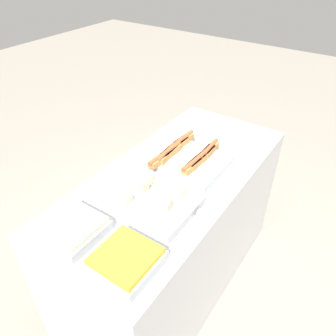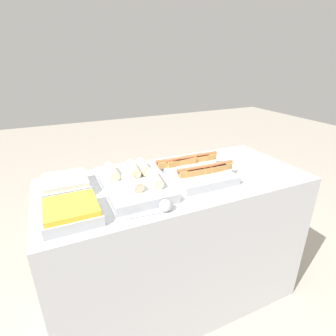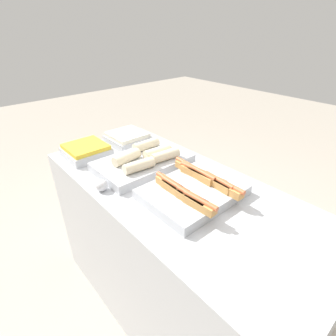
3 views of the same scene
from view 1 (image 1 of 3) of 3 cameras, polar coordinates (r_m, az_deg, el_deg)
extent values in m
plane|color=#ADA393|center=(2.48, 0.79, -18.59)|extent=(12.00, 12.00, 0.00)
cube|color=#B7BABF|center=(2.11, 0.89, -11.28)|extent=(1.58, 0.71, 0.93)
cube|color=#B7BABF|center=(1.87, 3.06, 1.27)|extent=(0.34, 0.44, 0.05)
cube|color=tan|center=(1.76, 4.19, 0.41)|extent=(0.15, 0.05, 0.04)
cylinder|color=#CC6038|center=(1.74, 4.22, 0.95)|extent=(0.17, 0.03, 0.02)
cube|color=tan|center=(1.97, 2.84, 4.90)|extent=(0.15, 0.05, 0.04)
cylinder|color=#CC6038|center=(1.96, 2.86, 5.40)|extent=(0.17, 0.03, 0.02)
cube|color=tan|center=(1.93, 1.95, 4.21)|extent=(0.15, 0.05, 0.04)
cylinder|color=#CC6038|center=(1.92, 1.97, 4.72)|extent=(0.17, 0.03, 0.02)
cube|color=tan|center=(1.86, 6.71, 2.60)|extent=(0.15, 0.05, 0.04)
cylinder|color=#CC6038|center=(1.85, 6.75, 3.12)|extent=(0.17, 0.03, 0.02)
cube|color=tan|center=(1.90, 7.35, 3.21)|extent=(0.15, 0.05, 0.04)
cylinder|color=#CC6038|center=(1.89, 7.39, 3.72)|extent=(0.17, 0.03, 0.02)
cube|color=tan|center=(1.86, 0.47, 2.83)|extent=(0.15, 0.05, 0.04)
cylinder|color=#CC6038|center=(1.85, 0.48, 3.35)|extent=(0.17, 0.03, 0.02)
cube|color=tan|center=(1.80, -1.50, 1.42)|extent=(0.15, 0.05, 0.04)
cylinder|color=#CC6038|center=(1.78, -1.51, 1.95)|extent=(0.17, 0.03, 0.02)
cube|color=tan|center=(1.79, 5.01, 1.05)|extent=(0.15, 0.05, 0.04)
cylinder|color=#CC6038|center=(1.77, 5.05, 1.59)|extent=(0.17, 0.02, 0.02)
cube|color=tan|center=(1.90, 1.18, 3.60)|extent=(0.15, 0.05, 0.04)
cylinder|color=#CC6038|center=(1.89, 1.19, 4.12)|extent=(0.17, 0.03, 0.02)
cube|color=tan|center=(1.83, -0.39, 2.17)|extent=(0.15, 0.06, 0.04)
cylinder|color=#CC6038|center=(1.82, -0.39, 2.70)|extent=(0.17, 0.04, 0.02)
cube|color=#B7BABF|center=(1.62, -4.29, -5.25)|extent=(0.32, 0.52, 0.05)
cylinder|color=beige|center=(1.60, 0.28, -3.29)|extent=(0.07, 0.17, 0.05)
cylinder|color=beige|center=(1.68, -4.72, -1.10)|extent=(0.07, 0.17, 0.05)
cylinder|color=beige|center=(1.64, -6.00, -2.24)|extent=(0.07, 0.17, 0.05)
cylinder|color=beige|center=(1.52, -2.41, -5.60)|extent=(0.07, 0.17, 0.05)
cylinder|color=beige|center=(1.58, -9.05, -4.34)|extent=(0.06, 0.17, 0.05)
cube|color=#B7BABF|center=(1.36, -7.26, -15.92)|extent=(0.24, 0.24, 0.05)
cube|color=gold|center=(1.33, -7.39, -14.94)|extent=(0.22, 0.22, 0.02)
cube|color=#B7BABF|center=(1.52, -16.04, -10.37)|extent=(0.24, 0.24, 0.05)
cube|color=silver|center=(1.49, -16.27, -9.39)|extent=(0.22, 0.22, 0.02)
cylinder|color=silver|center=(1.49, 4.18, -10.72)|extent=(0.19, 0.03, 0.01)
sphere|color=silver|center=(1.53, 6.03, -7.96)|extent=(0.06, 0.06, 0.06)
camera|label=2|loc=(0.85, 60.03, -15.66)|focal=28.00mm
camera|label=3|loc=(2.04, 35.32, 19.56)|focal=28.00mm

